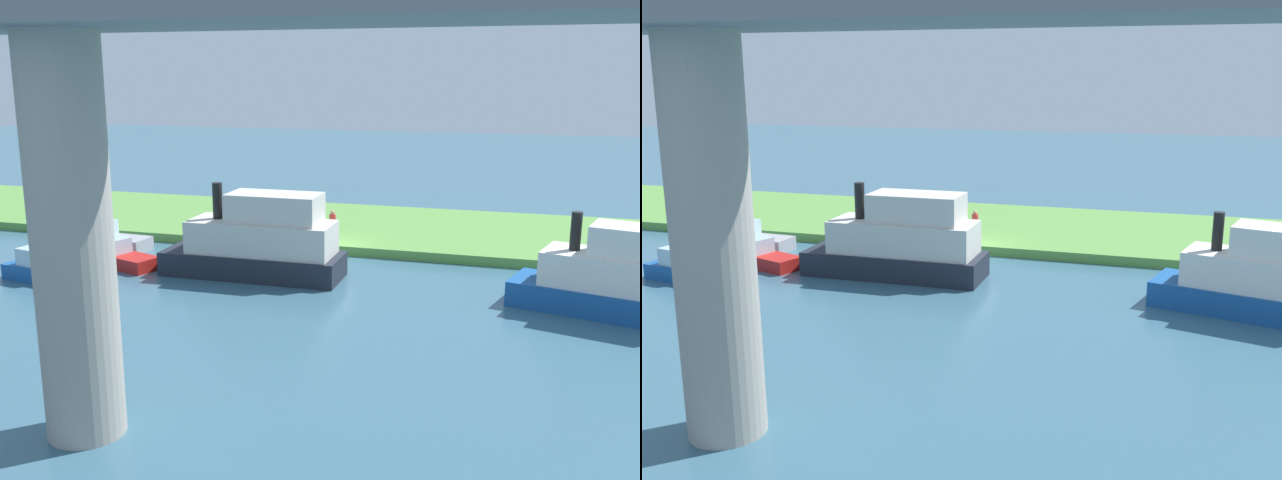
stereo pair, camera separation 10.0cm
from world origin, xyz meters
The scene contains 11 objects.
ground_plane centered at (0.00, 0.00, 0.00)m, with size 160.00×160.00×0.00m, color #386075.
grassy_bank centered at (0.00, -6.00, 0.25)m, with size 80.00×12.00×0.50m, color #5B9342.
bridge_pylon centered at (0.96, 19.92, 5.16)m, with size 2.04×2.04×10.33m, color #9E998E.
bridge_span centered at (0.96, 19.90, 10.82)m, with size 64.49×4.30×3.25m.
person_on_bank centered at (0.51, -2.54, 1.20)m, with size 0.48×0.48×1.39m.
mooring_post centered at (4.43, -1.06, 0.86)m, with size 0.20×0.20×0.72m, color brown.
skiff_small centered at (-13.52, 5.82, 1.46)m, with size 8.13×4.51×3.95m.
motorboat_red centered at (11.08, 8.26, 0.54)m, with size 4.76×2.44×1.51m.
motorboat_white centered at (2.07, 4.72, 1.61)m, with size 8.51×2.91×4.33m.
pontoon_yellow centered at (11.92, 2.18, 0.55)m, with size 4.67×1.89×1.53m.
houseboat_blue centered at (9.32, 5.07, 0.49)m, with size 4.38×2.69×1.38m.
Camera 1 is at (-9.93, 34.62, 9.33)m, focal length 39.80 mm.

